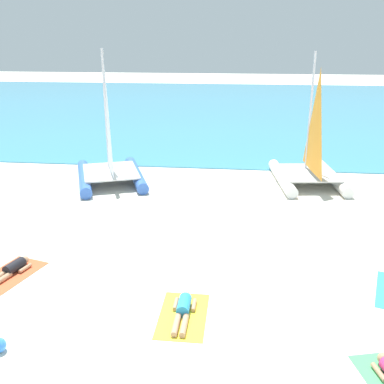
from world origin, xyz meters
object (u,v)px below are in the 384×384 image
(towel_leftmost, at_px, (10,275))
(towel_center_left, at_px, (183,316))
(sunbather_leftmost, at_px, (11,269))
(sailboat_blue, at_px, (110,164))
(sunbather_center_left, at_px, (183,309))
(sailboat_white, at_px, (309,165))

(towel_leftmost, distance_m, towel_center_left, 5.12)
(sunbather_leftmost, bearing_deg, towel_leftmost, -90.00)
(sailboat_blue, xyz_separation_m, sunbather_center_left, (4.48, -9.54, -0.71))
(sunbather_leftmost, bearing_deg, towel_center_left, -0.26)
(sailboat_white, relative_size, towel_center_left, 2.93)
(towel_leftmost, bearing_deg, sunbather_leftmost, 74.21)
(sailboat_blue, height_order, towel_leftmost, sailboat_blue)
(towel_leftmost, distance_m, sunbather_center_left, 5.10)
(sailboat_blue, xyz_separation_m, sailboat_white, (8.65, 0.79, -0.01))
(sailboat_blue, bearing_deg, towel_center_left, -85.87)
(sunbather_leftmost, relative_size, towel_center_left, 0.81)
(sailboat_blue, relative_size, towel_leftmost, 2.98)
(towel_leftmost, relative_size, sunbather_center_left, 1.22)
(towel_center_left, distance_m, sunbather_center_left, 0.14)
(sunbather_center_left, bearing_deg, sailboat_white, 67.99)
(sailboat_blue, height_order, sailboat_white, sailboat_blue)
(towel_leftmost, height_order, sunbather_leftmost, sunbather_leftmost)
(sailboat_white, xyz_separation_m, sunbather_center_left, (-4.18, -10.33, -0.70))
(towel_center_left, relative_size, sunbather_center_left, 1.22)
(sailboat_white, height_order, towel_center_left, sailboat_white)
(sunbather_leftmost, bearing_deg, sailboat_blue, 102.69)
(sailboat_white, distance_m, sunbather_center_left, 11.16)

